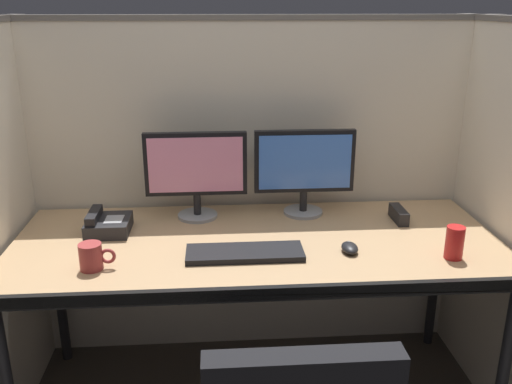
{
  "coord_description": "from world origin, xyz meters",
  "views": [
    {
      "loc": [
        -0.15,
        -1.69,
        1.62
      ],
      "look_at": [
        0.0,
        0.35,
        0.92
      ],
      "focal_mm": 38.84,
      "sensor_mm": 36.0,
      "label": 1
    }
  ],
  "objects": [
    {
      "name": "coffee_mug",
      "position": [
        -0.59,
        0.09,
        0.79
      ],
      "size": [
        0.13,
        0.08,
        0.09
      ],
      "color": "#993333",
      "rests_on": "desk"
    },
    {
      "name": "desk_phone",
      "position": [
        -0.6,
        0.42,
        0.77
      ],
      "size": [
        0.17,
        0.19,
        0.09
      ],
      "color": "black",
      "rests_on": "desk"
    },
    {
      "name": "desk",
      "position": [
        0.0,
        0.29,
        0.69
      ],
      "size": [
        1.9,
        0.8,
        0.74
      ],
      "color": "tan",
      "rests_on": "ground"
    },
    {
      "name": "monitor_right",
      "position": [
        0.22,
        0.57,
        0.96
      ],
      "size": [
        0.43,
        0.17,
        0.37
      ],
      "color": "gray",
      "rests_on": "desk"
    },
    {
      "name": "keyboard_main",
      "position": [
        -0.06,
        0.16,
        0.75
      ],
      "size": [
        0.43,
        0.15,
        0.02
      ],
      "primitive_type": "cube",
      "color": "black",
      "rests_on": "desk"
    },
    {
      "name": "computer_mouse",
      "position": [
        0.34,
        0.16,
        0.76
      ],
      "size": [
        0.06,
        0.1,
        0.04
      ],
      "color": "black",
      "rests_on": "desk"
    },
    {
      "name": "red_stapler",
      "position": [
        0.62,
        0.45,
        0.77
      ],
      "size": [
        0.04,
        0.15,
        0.06
      ],
      "primitive_type": "cube",
      "color": "black",
      "rests_on": "desk"
    },
    {
      "name": "monitor_left",
      "position": [
        -0.24,
        0.56,
        0.96
      ],
      "size": [
        0.43,
        0.17,
        0.37
      ],
      "color": "gray",
      "rests_on": "desk"
    },
    {
      "name": "soda_can",
      "position": [
        0.7,
        0.08,
        0.8
      ],
      "size": [
        0.07,
        0.07,
        0.12
      ],
      "primitive_type": "cylinder",
      "color": "red",
      "rests_on": "desk"
    },
    {
      "name": "cubicle_partition_rear",
      "position": [
        0.0,
        0.74,
        0.79
      ],
      "size": [
        2.21,
        0.06,
        1.57
      ],
      "color": "beige",
      "rests_on": "ground"
    }
  ]
}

